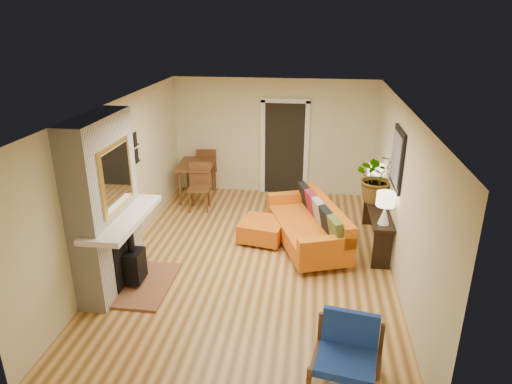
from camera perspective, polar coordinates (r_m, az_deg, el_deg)
room_shell at (r=9.70m, az=5.45°, el=5.50°), size 6.50×6.50×6.50m
fireplace at (r=6.91m, az=-18.06°, el=-2.08°), size 1.09×1.68×2.60m
sofa at (r=8.17m, az=6.92°, el=-4.11°), size 1.61×2.36×0.86m
ottoman at (r=8.31m, az=0.85°, el=-4.68°), size 0.89×0.89×0.38m
blue_chair at (r=5.41m, az=11.40°, el=-18.70°), size 0.85×0.84×0.77m
dining_table at (r=10.18m, az=-7.00°, el=2.72°), size 0.88×1.86×0.99m
console_table at (r=8.29m, az=14.94°, el=-2.81°), size 0.34×1.85×0.72m
lamp_near at (r=7.49m, az=15.87°, el=-1.51°), size 0.30×0.30×0.54m
lamp_far at (r=8.83m, az=14.67°, el=2.09°), size 0.30×0.30×0.54m
houseplant at (r=8.34m, az=15.03°, el=1.85°), size 0.94×0.85×0.93m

